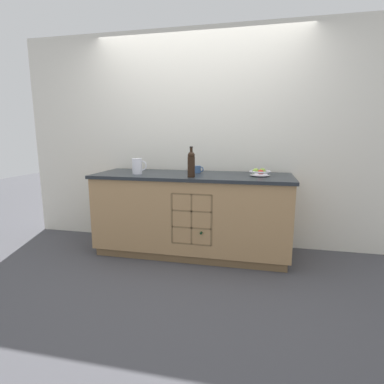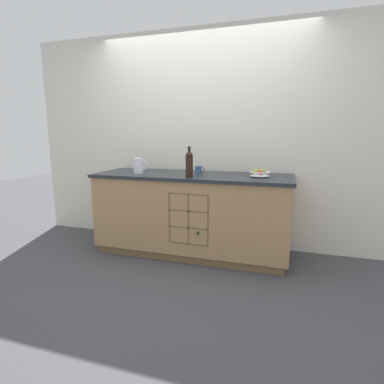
% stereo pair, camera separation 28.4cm
% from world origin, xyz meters
% --- Properties ---
extents(ground_plane, '(14.00, 14.00, 0.00)m').
position_xyz_m(ground_plane, '(0.00, 0.00, 0.00)').
color(ground_plane, '#424247').
extents(back_wall, '(4.52, 0.06, 2.55)m').
position_xyz_m(back_wall, '(0.00, 0.42, 1.27)').
color(back_wall, silver).
rests_on(back_wall, ground_plane).
extents(kitchen_island, '(2.16, 0.74, 0.91)m').
position_xyz_m(kitchen_island, '(0.00, -0.00, 0.46)').
color(kitchen_island, brown).
rests_on(kitchen_island, ground_plane).
extents(fruit_bowl, '(0.22, 0.22, 0.08)m').
position_xyz_m(fruit_bowl, '(0.73, 0.01, 0.95)').
color(fruit_bowl, silver).
rests_on(fruit_bowl, kitchen_island).
extents(white_pitcher, '(0.17, 0.11, 0.17)m').
position_xyz_m(white_pitcher, '(-0.60, -0.10, 1.00)').
color(white_pitcher, white).
rests_on(white_pitcher, kitchen_island).
extents(ceramic_mug, '(0.11, 0.08, 0.08)m').
position_xyz_m(ceramic_mug, '(0.04, 0.13, 0.95)').
color(ceramic_mug, '#385684').
rests_on(ceramic_mug, kitchen_island).
extents(standing_wine_bottle, '(0.08, 0.08, 0.31)m').
position_xyz_m(standing_wine_bottle, '(0.04, -0.23, 1.05)').
color(standing_wine_bottle, black).
rests_on(standing_wine_bottle, kitchen_island).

